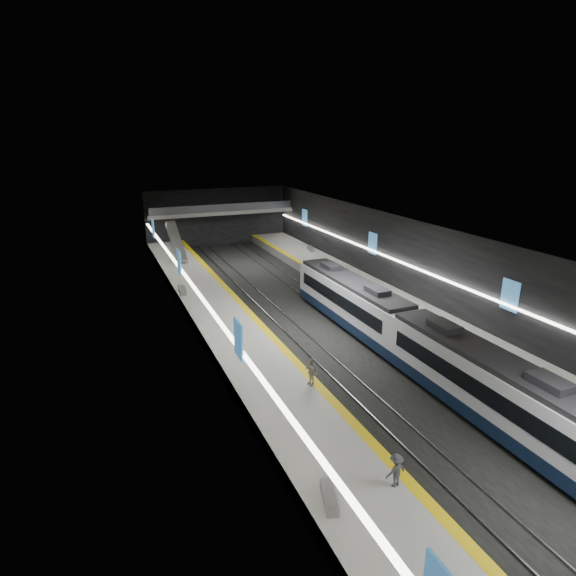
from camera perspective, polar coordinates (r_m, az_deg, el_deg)
name	(u,v)px	position (r m, az deg, el deg)	size (l,w,h in m)	color
ground	(330,334)	(38.88, 5.01, -5.44)	(70.00, 70.00, 0.00)	black
ceiling	(333,236)	(36.46, 5.35, 6.18)	(20.00, 70.00, 0.04)	beige
wall_left	(204,303)	(34.21, -9.87, -1.77)	(0.04, 70.00, 8.00)	black
wall_right	(436,273)	(42.87, 17.13, 1.73)	(0.04, 70.00, 8.00)	black
wall_back	(218,217)	(69.56, -8.34, 8.33)	(20.00, 0.04, 8.00)	black
platform_left	(240,343)	(36.09, -5.69, -6.51)	(5.00, 70.00, 1.00)	slate
tile_surface_left	(240,337)	(35.88, -5.71, -5.77)	(5.00, 70.00, 0.02)	#B4B4AE
tactile_strip_left	(268,332)	(36.50, -2.40, -5.25)	(0.60, 70.00, 0.02)	yellow
platform_right	(408,315)	(42.46, 14.07, -3.14)	(5.00, 70.00, 1.00)	slate
tile_surface_right	(409,310)	(42.29, 14.13, -2.50)	(5.00, 70.00, 0.02)	#B4B4AE
tactile_strip_right	(387,313)	(41.06, 11.64, -2.92)	(0.60, 70.00, 0.02)	yellow
rails	(330,333)	(38.85, 5.01, -5.36)	(6.52, 70.00, 0.12)	gray
train	(405,333)	(34.31, 13.75, -5.21)	(2.69, 30.04, 3.60)	#0F1E38
ad_posters	(326,277)	(38.18, 4.50, 1.32)	(19.94, 53.50, 2.20)	teal
cove_light_left	(207,305)	(34.32, -9.53, -2.04)	(0.25, 68.60, 0.12)	white
cove_light_right	(434,275)	(42.80, 16.90, 1.45)	(0.25, 68.60, 0.12)	white
mezzanine_bridge	(221,212)	(67.41, -7.93, 8.94)	(20.00, 3.00, 1.50)	gray
escalator	(176,242)	(59.61, -13.13, 5.38)	(1.20, 8.00, 0.60)	#99999E
bench_left_near	(329,497)	(21.43, 4.88, -23.49)	(0.50, 1.81, 0.44)	#99999E
bench_left_far	(182,290)	(46.35, -12.43, -0.25)	(0.57, 2.07, 0.51)	#99999E
bench_right_far	(311,249)	(61.88, 2.71, 4.69)	(0.51, 1.84, 0.45)	#99999E
passenger_right_a	(517,374)	(31.97, 25.49, -9.16)	(0.56, 0.37, 1.53)	#C94B61
passenger_left_a	(311,372)	(29.03, 2.76, -9.90)	(0.98, 0.41, 1.67)	beige
passenger_left_b	(396,471)	(22.23, 12.66, -20.36)	(0.99, 0.57, 1.53)	#45464E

